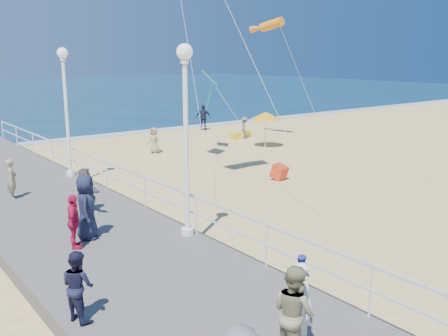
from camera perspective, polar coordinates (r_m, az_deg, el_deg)
ground at (r=17.89m, az=10.35°, el=-5.05°), size 160.00×160.00×0.00m
surf_line at (r=34.71m, az=-15.56°, el=3.39°), size 160.00×1.20×0.04m
boardwalk at (r=13.53m, az=-11.89°, el=-10.18°), size 5.00×44.00×0.40m
railing at (r=14.32m, az=-3.22°, el=-4.15°), size 0.05×42.00×0.55m
lamp_post_mid at (r=13.64m, az=-4.39°, el=5.36°), size 0.44×0.44×5.32m
lamp_post_far at (r=21.71m, az=-17.65°, el=7.56°), size 0.44×0.44×5.32m
woman_holding_toddler at (r=9.11m, az=8.75°, el=-15.11°), size 0.45×0.61×1.55m
toddler_held at (r=9.10m, az=8.82°, el=-11.95°), size 0.34×0.41×0.76m
spectator_1 at (r=8.70m, az=7.99°, el=-16.06°), size 0.70×0.86×1.67m
spectator_3 at (r=13.76m, az=-16.80°, el=-5.90°), size 0.73×0.93×1.47m
spectator_4 at (r=14.34m, az=-15.47°, el=-4.35°), size 0.93×1.06×1.81m
spectator_5 at (r=16.76m, az=-15.59°, el=-2.46°), size 0.45×1.38×1.49m
spectator_6 at (r=19.23m, az=-23.06°, el=-1.16°), size 0.53×0.62×1.44m
spectator_7 at (r=10.20m, az=-16.36°, el=-12.78°), size 0.69×0.80×1.41m
beach_walker_a at (r=33.08m, az=2.37°, el=4.63°), size 0.98×1.08×1.45m
beach_walker_b at (r=36.83m, az=-2.36°, el=5.79°), size 1.15×1.02×1.87m
beach_walker_c at (r=28.31m, az=-7.98°, el=3.15°), size 0.70×0.84×1.47m
box_kite at (r=22.19m, az=6.33°, el=-0.62°), size 0.66×0.79×0.74m
beach_umbrella at (r=29.79m, az=4.79°, el=5.98°), size 1.90×1.90×2.14m
beach_chair_left at (r=32.87m, az=1.29°, el=3.66°), size 0.55×0.55×0.40m
beach_chair_right at (r=34.06m, az=2.54°, el=3.97°), size 0.55×0.55×0.40m
kite_windsock at (r=32.32m, az=5.49°, el=16.01°), size 1.01×2.71×1.09m
kite_diamond_green at (r=28.23m, az=-1.71°, el=10.31°), size 1.38×1.45×0.83m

